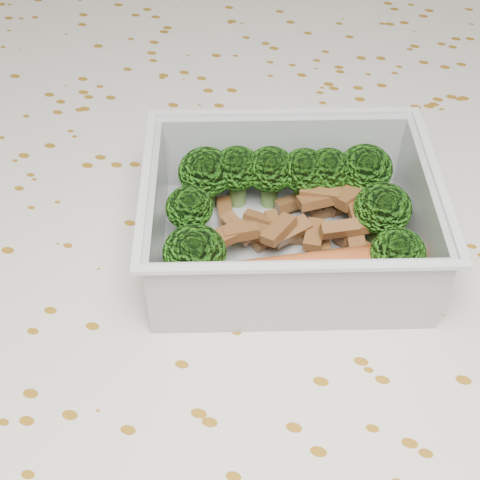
# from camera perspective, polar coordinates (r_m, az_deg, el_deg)

# --- Properties ---
(dining_table) EXTENTS (1.40, 0.90, 0.75)m
(dining_table) POSITION_cam_1_polar(r_m,az_deg,el_deg) (0.55, -0.50, -7.81)
(dining_table) COLOR brown
(dining_table) RESTS_ON ground
(tablecloth) EXTENTS (1.46, 0.96, 0.19)m
(tablecloth) POSITION_cam_1_polar(r_m,az_deg,el_deg) (0.51, -0.53, -4.55)
(tablecloth) COLOR silver
(tablecloth) RESTS_ON dining_table
(lunch_container) EXTENTS (0.23, 0.20, 0.07)m
(lunch_container) POSITION_cam_1_polar(r_m,az_deg,el_deg) (0.47, 4.14, 1.06)
(lunch_container) COLOR silver
(lunch_container) RESTS_ON tablecloth
(broccoli_florets) EXTENTS (0.18, 0.15, 0.05)m
(broccoli_florets) POSITION_cam_1_polar(r_m,az_deg,el_deg) (0.47, 4.00, 3.82)
(broccoli_florets) COLOR #608C3F
(broccoli_florets) RESTS_ON lunch_container
(meat_pile) EXTENTS (0.12, 0.10, 0.03)m
(meat_pile) POSITION_cam_1_polar(r_m,az_deg,el_deg) (0.48, 5.40, 1.73)
(meat_pile) COLOR brown
(meat_pile) RESTS_ON lunch_container
(sausage) EXTENTS (0.16, 0.09, 0.03)m
(sausage) POSITION_cam_1_polar(r_m,az_deg,el_deg) (0.44, 5.10, -2.90)
(sausage) COLOR #BC5326
(sausage) RESTS_ON lunch_container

